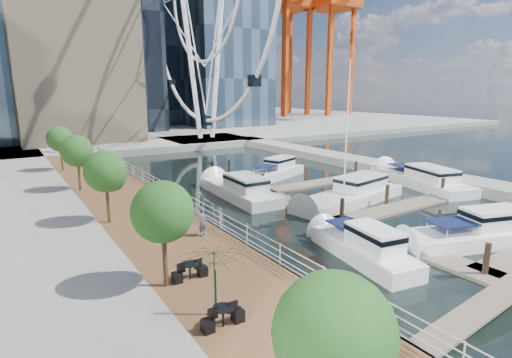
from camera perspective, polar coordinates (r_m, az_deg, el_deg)
The scene contains 16 objects.
ground at distance 22.15m, azimuth 21.44°, elevation -12.84°, with size 520.00×520.00×0.00m, color black.
boardwalk at distance 28.71m, azimuth -15.89°, elevation -5.52°, with size 6.00×60.00×1.00m, color brown.
seawall at distance 29.66m, azimuth -10.35°, elevation -4.65°, with size 0.25×60.00×1.00m, color #595954.
land_far at distance 114.81m, azimuth -24.74°, elevation 7.11°, with size 200.00×114.00×1.00m, color gray.
breakwater at distance 49.00m, azimuth 16.33°, elevation 1.86°, with size 4.00×60.00×1.00m, color gray.
pier at distance 70.85m, azimuth -7.08°, elevation 5.45°, with size 14.00×12.00×1.00m, color gray.
railing at distance 29.34m, azimuth -10.60°, elevation -2.77°, with size 0.10×60.00×1.05m, color white, non-canonical shape.
floating_docks at distance 33.70m, azimuth 15.75°, elevation -2.85°, with size 16.00×34.00×2.60m.
port_cranes at distance 136.64m, azimuth 5.50°, elevation 17.07°, with size 40.00×52.00×38.00m.
street_trees at distance 26.27m, azimuth -20.72°, elevation 1.02°, with size 2.60×42.60×4.60m.
cafe_tables at distance 13.66m, azimuth 1.19°, elevation -22.31°, with size 2.50×13.70×0.74m.
yacht_foreground at distance 28.22m, azimuth 29.08°, elevation -8.07°, with size 2.66×9.94×2.15m, color white, non-canonical shape.
pedestrian_near at distance 23.12m, azimuth -7.63°, elevation -6.02°, with size 0.62×0.41×1.71m, color #484F61.
pedestrian_mid at distance 29.31m, azimuth -14.93°, elevation -2.36°, with size 0.82×0.64×1.68m, color gray.
pedestrian_far at distance 40.62m, azimuth -20.24°, elevation 1.49°, with size 1.08×0.45×1.84m, color #2D2F38.
moored_yachts at distance 34.28m, azimuth 13.98°, elevation -3.34°, with size 23.23×36.33×11.50m.
Camera 1 is at (-16.72, -11.25, 9.19)m, focal length 28.00 mm.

